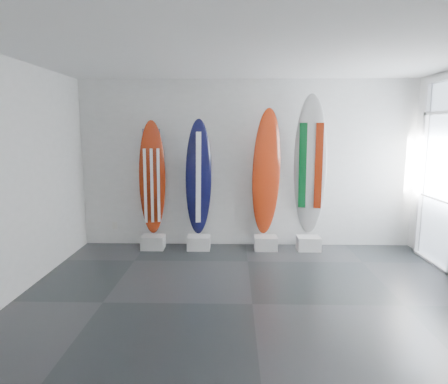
{
  "coord_description": "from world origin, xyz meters",
  "views": [
    {
      "loc": [
        -0.24,
        -4.41,
        2.11
      ],
      "look_at": [
        -0.38,
        1.4,
        1.17
      ],
      "focal_mm": 30.64,
      "sensor_mm": 36.0,
      "label": 1
    }
  ],
  "objects_px": {
    "surfboard_usa": "(152,179)",
    "surfboard_italy": "(310,167)",
    "surfboard_swiss": "(266,173)",
    "surfboard_navy": "(199,178)"
  },
  "relations": [
    {
      "from": "surfboard_usa",
      "to": "surfboard_italy",
      "type": "relative_size",
      "value": 0.82
    },
    {
      "from": "surfboard_usa",
      "to": "surfboard_italy",
      "type": "bearing_deg",
      "value": -16.87
    },
    {
      "from": "surfboard_swiss",
      "to": "surfboard_usa",
      "type": "bearing_deg",
      "value": 167.74
    },
    {
      "from": "surfboard_swiss",
      "to": "surfboard_italy",
      "type": "bearing_deg",
      "value": -12.26
    },
    {
      "from": "surfboard_navy",
      "to": "surfboard_italy",
      "type": "distance_m",
      "value": 1.97
    },
    {
      "from": "surfboard_usa",
      "to": "surfboard_swiss",
      "type": "xyz_separation_m",
      "value": [
        2.02,
        0.0,
        0.1
      ]
    },
    {
      "from": "surfboard_navy",
      "to": "surfboard_usa",
      "type": "bearing_deg",
      "value": 162.59
    },
    {
      "from": "surfboard_navy",
      "to": "surfboard_swiss",
      "type": "relative_size",
      "value": 0.92
    },
    {
      "from": "surfboard_usa",
      "to": "surfboard_italy",
      "type": "distance_m",
      "value": 2.79
    },
    {
      "from": "surfboard_navy",
      "to": "surfboard_swiss",
      "type": "height_order",
      "value": "surfboard_swiss"
    }
  ]
}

